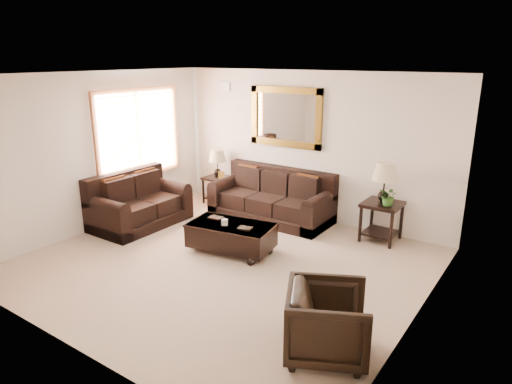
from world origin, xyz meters
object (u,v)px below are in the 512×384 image
Objects in this scene: sofa at (272,201)px; loveseat at (138,206)px; armchair at (327,319)px; end_table_right at (384,191)px; end_table_left at (218,169)px; coffee_table at (231,234)px.

loveseat is (-1.82, -1.65, 0.01)m from sofa.
armchair is (2.67, -3.15, 0.07)m from sofa.
end_table_right is (3.87, 1.76, 0.51)m from loveseat.
coffee_table is (1.72, -1.79, -0.45)m from end_table_left.
coffee_table is (0.29, -1.64, -0.06)m from sofa.
sofa is 1.34× the size of loveseat.
end_table_right is 3.34m from armchair.
coffee_table is 2.82m from armchair.
sofa is 1.67m from coffee_table.
end_table_left is 5.28m from armchair.
end_table_left is at bearing -12.07° from loveseat.
sofa is 2.46m from loveseat.
sofa is at bearing -6.06° from end_table_left.
loveseat reaches higher than armchair.
armchair is at bearing -38.80° from end_table_left.
sofa is 2.76× the size of armchair.
loveseat is 2.11m from coffee_table.
end_table_left is at bearing 124.18° from coffee_table.
end_table_right is at bearing -0.73° from end_table_left.
end_table_right reaches higher than coffee_table.
end_table_right is at bearing 35.00° from coffee_table.
loveseat is at bearing -102.07° from end_table_left.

